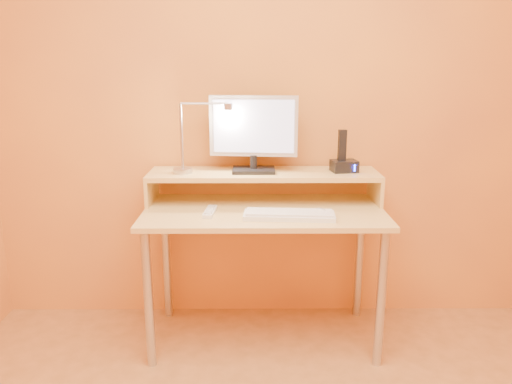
{
  "coord_description": "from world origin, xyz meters",
  "views": [
    {
      "loc": [
        -0.05,
        -1.21,
        1.43
      ],
      "look_at": [
        -0.04,
        1.13,
        0.82
      ],
      "focal_mm": 34.81,
      "sensor_mm": 36.0,
      "label": 1
    }
  ],
  "objects_px": {
    "keyboard": "(289,216)",
    "lamp_base": "(183,171)",
    "mouse": "(321,212)",
    "remote_control": "(210,212)",
    "phone_dock": "(344,166)",
    "monitor_panel": "(254,126)"
  },
  "relations": [
    {
      "from": "keyboard",
      "to": "lamp_base",
      "type": "bearing_deg",
      "value": 157.44
    },
    {
      "from": "monitor_panel",
      "to": "phone_dock",
      "type": "xyz_separation_m",
      "value": [
        0.47,
        -0.01,
        -0.21
      ]
    },
    {
      "from": "keyboard",
      "to": "monitor_panel",
      "type": "bearing_deg",
      "value": 122.67
    },
    {
      "from": "mouse",
      "to": "phone_dock",
      "type": "bearing_deg",
      "value": 38.92
    },
    {
      "from": "monitor_panel",
      "to": "lamp_base",
      "type": "distance_m",
      "value": 0.43
    },
    {
      "from": "phone_dock",
      "to": "keyboard",
      "type": "height_order",
      "value": "phone_dock"
    },
    {
      "from": "keyboard",
      "to": "mouse",
      "type": "distance_m",
      "value": 0.16
    },
    {
      "from": "monitor_panel",
      "to": "mouse",
      "type": "height_order",
      "value": "monitor_panel"
    },
    {
      "from": "lamp_base",
      "to": "mouse",
      "type": "relative_size",
      "value": 0.94
    },
    {
      "from": "lamp_base",
      "to": "phone_dock",
      "type": "xyz_separation_m",
      "value": [
        0.84,
        0.03,
        0.02
      ]
    },
    {
      "from": "phone_dock",
      "to": "keyboard",
      "type": "xyz_separation_m",
      "value": [
        -0.31,
        -0.3,
        -0.18
      ]
    },
    {
      "from": "phone_dock",
      "to": "mouse",
      "type": "xyz_separation_m",
      "value": [
        -0.15,
        -0.27,
        -0.17
      ]
    },
    {
      "from": "keyboard",
      "to": "mouse",
      "type": "height_order",
      "value": "mouse"
    },
    {
      "from": "mouse",
      "to": "keyboard",
      "type": "bearing_deg",
      "value": 168.93
    },
    {
      "from": "mouse",
      "to": "remote_control",
      "type": "bearing_deg",
      "value": 153.78
    },
    {
      "from": "phone_dock",
      "to": "remote_control",
      "type": "xyz_separation_m",
      "value": [
        -0.69,
        -0.23,
        -0.18
      ]
    },
    {
      "from": "keyboard",
      "to": "remote_control",
      "type": "distance_m",
      "value": 0.39
    },
    {
      "from": "lamp_base",
      "to": "phone_dock",
      "type": "height_order",
      "value": "phone_dock"
    },
    {
      "from": "lamp_base",
      "to": "keyboard",
      "type": "height_order",
      "value": "lamp_base"
    },
    {
      "from": "phone_dock",
      "to": "lamp_base",
      "type": "bearing_deg",
      "value": 172.71
    },
    {
      "from": "monitor_panel",
      "to": "phone_dock",
      "type": "height_order",
      "value": "monitor_panel"
    },
    {
      "from": "monitor_panel",
      "to": "remote_control",
      "type": "bearing_deg",
      "value": -126.37
    }
  ]
}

